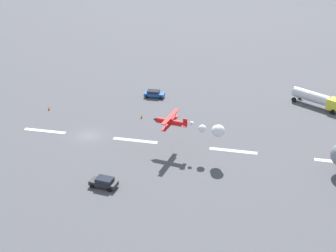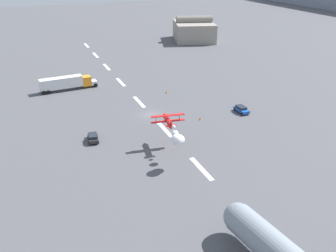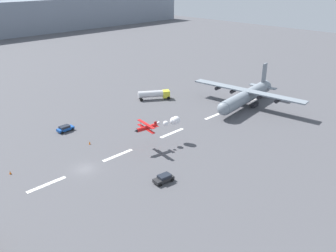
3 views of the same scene
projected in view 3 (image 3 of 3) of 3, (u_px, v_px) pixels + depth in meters
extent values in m
plane|color=#4C4C51|center=(85.00, 169.00, 74.24)|extent=(440.00, 440.00, 0.00)
cube|color=white|center=(47.00, 185.00, 68.73)|extent=(8.00, 0.90, 0.01)
cube|color=white|center=(118.00, 155.00, 79.75)|extent=(8.00, 0.90, 0.01)
cube|color=white|center=(172.00, 133.00, 90.78)|extent=(8.00, 0.90, 0.01)
cube|color=white|center=(214.00, 116.00, 101.80)|extent=(8.00, 0.90, 0.01)
cube|color=white|center=(248.00, 102.00, 112.82)|extent=(8.00, 0.90, 0.01)
cylinder|color=gray|center=(247.00, 96.00, 107.85)|extent=(27.57, 7.30, 3.90)
sphere|color=gray|center=(224.00, 109.00, 98.02)|extent=(3.70, 3.70, 3.70)
cube|color=gray|center=(247.00, 91.00, 107.15)|extent=(7.69, 35.97, 0.40)
cylinder|color=black|center=(218.00, 88.00, 112.83)|extent=(2.52, 1.39, 1.10)
cylinder|color=black|center=(233.00, 91.00, 109.77)|extent=(2.52, 1.39, 1.10)
cylinder|color=black|center=(260.00, 97.00, 104.67)|extent=(2.52, 1.39, 1.10)
cylinder|color=black|center=(278.00, 101.00, 101.61)|extent=(2.52, 1.39, 1.10)
cube|color=gray|center=(264.00, 73.00, 114.15)|extent=(2.82, 0.65, 6.00)
cube|color=gray|center=(263.00, 87.00, 115.99)|extent=(3.12, 9.18, 0.24)
cube|color=black|center=(255.00, 105.00, 108.19)|extent=(3.30, 1.39, 1.20)
cube|color=black|center=(240.00, 102.00, 110.97)|extent=(3.30, 1.39, 1.20)
cylinder|color=red|center=(147.00, 128.00, 80.82)|extent=(5.28, 1.74, 0.95)
cube|color=red|center=(146.00, 129.00, 80.78)|extent=(1.72, 6.49, 0.12)
cube|color=red|center=(146.00, 124.00, 80.32)|extent=(1.72, 6.49, 0.12)
cylinder|color=black|center=(152.00, 130.00, 78.86)|extent=(0.08, 0.08, 1.16)
cylinder|color=black|center=(141.00, 123.00, 82.23)|extent=(0.08, 0.08, 1.16)
cube|color=red|center=(155.00, 124.00, 81.90)|extent=(0.71, 0.21, 1.10)
cube|color=red|center=(155.00, 125.00, 82.05)|extent=(0.90, 2.07, 0.08)
cone|color=black|center=(136.00, 131.00, 79.25)|extent=(0.82, 0.91, 0.81)
sphere|color=white|center=(159.00, 123.00, 82.69)|extent=(0.70, 0.70, 0.70)
sphere|color=white|center=(166.00, 123.00, 83.72)|extent=(1.29, 1.29, 1.29)
sphere|color=white|center=(174.00, 121.00, 85.11)|extent=(1.84, 1.84, 1.84)
sphere|color=white|center=(176.00, 120.00, 84.82)|extent=(1.99, 1.99, 1.99)
cube|color=yellow|center=(166.00, 94.00, 115.01)|extent=(3.15, 3.21, 2.20)
cylinder|color=silver|center=(151.00, 94.00, 113.99)|extent=(7.78, 6.07, 2.10)
cylinder|color=black|center=(167.00, 96.00, 116.64)|extent=(1.01, 0.81, 1.00)
cylinder|color=black|center=(140.00, 97.00, 115.02)|extent=(1.01, 0.81, 1.00)
cylinder|color=black|center=(169.00, 98.00, 114.48)|extent=(1.01, 0.81, 1.00)
cylinder|color=black|center=(141.00, 100.00, 112.86)|extent=(1.01, 0.81, 1.00)
cube|color=#262628|center=(163.00, 179.00, 69.34)|extent=(4.27, 2.30, 0.65)
cube|color=#1E232D|center=(164.00, 176.00, 69.22)|extent=(2.64, 1.95, 0.55)
cylinder|color=black|center=(160.00, 185.00, 68.02)|extent=(0.66, 0.30, 0.64)
cylinder|color=black|center=(172.00, 180.00, 69.60)|extent=(0.66, 0.30, 0.64)
cylinder|color=black|center=(155.00, 181.00, 69.34)|extent=(0.66, 0.30, 0.64)
cylinder|color=black|center=(167.00, 176.00, 70.92)|extent=(0.66, 0.30, 0.64)
cube|color=#194CA5|center=(65.00, 129.00, 91.65)|extent=(4.31, 1.89, 0.65)
cube|color=#1E232D|center=(64.00, 127.00, 91.28)|extent=(2.60, 1.71, 0.55)
cylinder|color=black|center=(69.00, 127.00, 93.33)|extent=(0.64, 0.23, 0.64)
cylinder|color=black|center=(59.00, 131.00, 91.37)|extent=(0.64, 0.23, 0.64)
cylinder|color=black|center=(73.00, 129.00, 92.18)|extent=(0.64, 0.23, 0.64)
cylinder|color=black|center=(62.00, 133.00, 90.22)|extent=(0.64, 0.23, 0.64)
cone|color=orange|center=(10.00, 172.00, 72.18)|extent=(0.44, 0.44, 0.75)
cone|color=orange|center=(90.00, 143.00, 84.72)|extent=(0.44, 0.44, 0.75)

